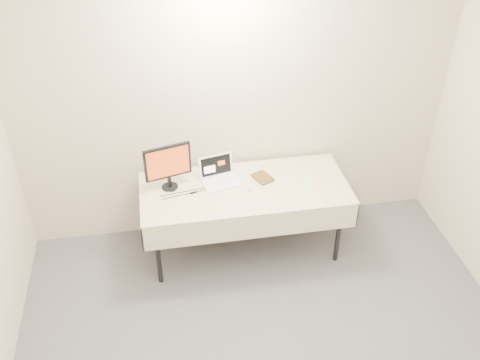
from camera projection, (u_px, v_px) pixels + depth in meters
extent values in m
cube|color=beige|center=(236.00, 102.00, 4.78)|extent=(4.00, 0.10, 2.70)
cylinder|color=black|center=(158.00, 253.00, 4.64)|extent=(0.04, 0.04, 0.69)
cylinder|color=black|center=(339.00, 232.00, 4.87)|extent=(0.04, 0.04, 0.69)
cylinder|color=black|center=(155.00, 211.00, 5.11)|extent=(0.04, 0.04, 0.69)
cylinder|color=black|center=(320.00, 193.00, 5.34)|extent=(0.04, 0.04, 0.69)
cube|color=gray|center=(245.00, 190.00, 4.78)|extent=(1.80, 0.75, 0.04)
cube|color=beige|center=(245.00, 188.00, 4.77)|extent=(1.86, 0.81, 0.01)
cube|color=beige|center=(253.00, 227.00, 4.52)|extent=(1.86, 0.01, 0.25)
cube|color=beige|center=(237.00, 174.00, 5.16)|extent=(1.86, 0.01, 0.25)
cube|color=beige|center=(142.00, 210.00, 4.71)|extent=(0.01, 0.81, 0.25)
cube|color=beige|center=(342.00, 189.00, 4.97)|extent=(0.01, 0.81, 0.25)
cube|color=white|center=(221.00, 183.00, 4.81)|extent=(0.36, 0.28, 0.02)
cube|color=white|center=(216.00, 165.00, 4.84)|extent=(0.32, 0.11, 0.21)
cube|color=black|center=(216.00, 165.00, 4.84)|extent=(0.28, 0.09, 0.18)
cylinder|color=black|center=(170.00, 187.00, 4.76)|extent=(0.18, 0.18, 0.01)
cube|color=black|center=(169.00, 182.00, 4.72)|extent=(0.04, 0.03, 0.10)
cube|color=black|center=(168.00, 162.00, 4.60)|extent=(0.41, 0.13, 0.31)
cube|color=#D04418|center=(168.00, 162.00, 4.60)|extent=(0.36, 0.10, 0.27)
imported|color=#8E5B19|center=(256.00, 172.00, 4.79)|extent=(0.14, 0.07, 0.19)
cube|color=black|center=(211.00, 172.00, 4.92)|extent=(0.13, 0.08, 0.05)
cube|color=#FF0C1D|center=(212.00, 173.00, 4.90)|extent=(0.08, 0.03, 0.02)
ellipsoid|color=silver|center=(250.00, 189.00, 4.72)|extent=(0.07, 0.09, 0.02)
cube|color=#BDDFB2|center=(309.00, 186.00, 4.78)|extent=(0.17, 0.31, 0.00)
cube|color=black|center=(193.00, 193.00, 4.69)|extent=(0.06, 0.03, 0.01)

